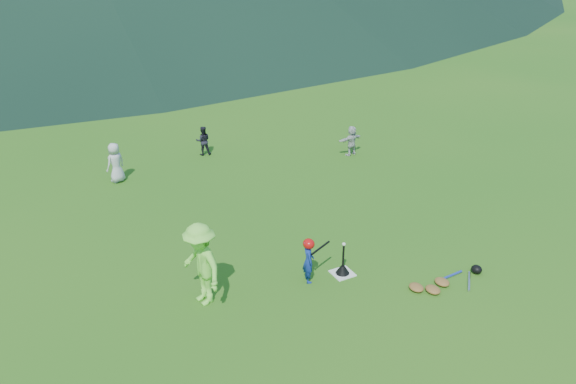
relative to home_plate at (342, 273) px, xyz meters
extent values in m
plane|color=#246016|center=(0.00, 0.00, -0.01)|extent=(120.00, 120.00, 0.00)
cube|color=silver|center=(0.00, 0.00, 0.00)|extent=(0.45, 0.45, 0.02)
sphere|color=white|center=(0.00, 0.00, 0.73)|extent=(0.08, 0.08, 0.08)
imported|color=navy|center=(-0.78, 0.13, 0.48)|extent=(0.33, 0.41, 0.98)
imported|color=#81EB45|center=(-2.98, 0.48, 0.86)|extent=(0.86, 1.23, 1.74)
imported|color=#BDBDBD|center=(-3.17, 7.15, 0.58)|extent=(0.68, 0.59, 1.18)
imported|color=black|center=(-0.20, 7.97, 0.47)|extent=(0.55, 0.48, 0.96)
imported|color=silver|center=(4.04, 5.72, 0.48)|extent=(0.94, 0.41, 0.98)
cone|color=black|center=(0.00, 0.00, 0.10)|extent=(0.30, 0.30, 0.18)
cylinder|color=black|center=(0.00, 0.00, 0.44)|extent=(0.04, 0.04, 0.50)
ellipsoid|color=#B60C0C|center=(-0.78, 0.13, 0.89)|extent=(0.24, 0.26, 0.22)
cylinder|color=black|center=(-0.48, 0.15, 0.69)|extent=(0.59, 0.29, 0.07)
ellipsoid|color=olive|center=(1.26, -1.43, 0.05)|extent=(0.28, 0.34, 0.13)
ellipsoid|color=olive|center=(1.61, -1.31, 0.05)|extent=(0.28, 0.34, 0.13)
ellipsoid|color=olive|center=(1.01, -1.21, 0.05)|extent=(0.28, 0.34, 0.13)
cylinder|color=silver|center=(2.16, -1.53, 0.02)|extent=(0.55, 0.55, 0.06)
cylinder|color=#263FA5|center=(1.96, -1.18, 0.02)|extent=(0.68, 0.10, 0.05)
ellipsoid|color=black|center=(2.56, -1.33, 0.08)|extent=(0.22, 0.24, 0.19)
cube|color=gray|center=(0.00, 28.00, 0.59)|extent=(70.00, 0.03, 1.20)
cube|color=yellow|center=(0.00, 28.00, 1.23)|extent=(70.00, 0.08, 0.08)
cylinder|color=gray|center=(0.00, 28.00, 0.59)|extent=(0.07, 0.07, 1.30)
cylinder|color=gray|center=(35.00, 28.00, 0.59)|extent=(0.07, 0.07, 1.30)
cylinder|color=#382314|center=(-3.20, 32.00, 1.60)|extent=(0.56, 0.56, 3.22)
cylinder|color=#382314|center=(1.60, 33.50, 1.90)|extent=(0.56, 0.56, 3.81)
cylinder|color=#382314|center=(11.20, 32.00, 1.62)|extent=(0.56, 0.56, 3.25)
camera|label=1|loc=(-5.80, -8.41, 6.78)|focal=35.00mm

